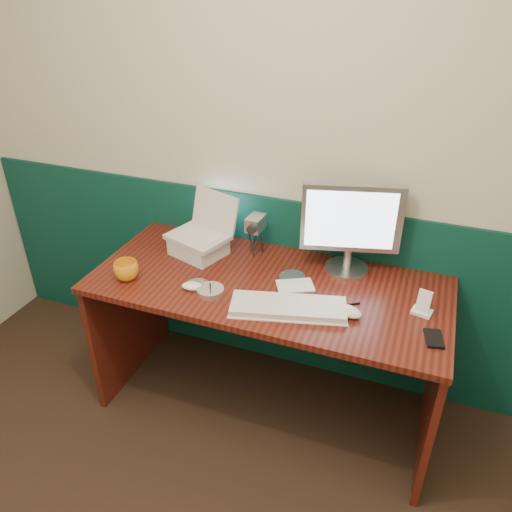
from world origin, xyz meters
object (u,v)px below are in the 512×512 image
at_px(keyboard, 288,308).
at_px(monitor, 351,228).
at_px(laptop, 197,218).
at_px(camcorder, 256,236).
at_px(desk, 267,347).
at_px(mug, 126,271).

bearing_deg(keyboard, monitor, 53.83).
distance_m(laptop, camcorder, 0.30).
bearing_deg(desk, mug, -162.22).
height_order(desk, mug, mug).
bearing_deg(desk, keyboard, -48.50).
distance_m(laptop, keyboard, 0.65).
bearing_deg(desk, laptop, 162.84).
bearing_deg(desk, monitor, 36.98).
distance_m(laptop, monitor, 0.72).
bearing_deg(laptop, monitor, 26.66).
distance_m(desk, mug, 0.76).
bearing_deg(keyboard, camcorder, 112.06).
relative_size(mug, camcorder, 0.55).
bearing_deg(monitor, laptop, 174.17).
bearing_deg(monitor, keyboard, -126.17).
relative_size(monitor, camcorder, 2.20).
height_order(mug, camcorder, camcorder).
relative_size(desk, camcorder, 7.98).
height_order(monitor, mug, monitor).
relative_size(monitor, keyboard, 0.93).
xyz_separation_m(keyboard, camcorder, (-0.29, 0.39, 0.09)).
relative_size(desk, laptop, 5.85).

